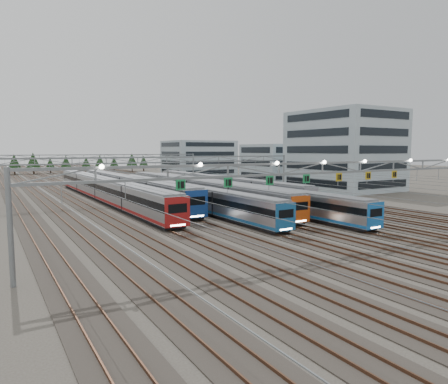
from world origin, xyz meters
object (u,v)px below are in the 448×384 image
train_e (226,191)px  gantry_near (323,170)px  gantry_far (104,160)px  depot_bldg_mid (275,163)px  train_d (194,190)px  train_f (219,185)px  depot_bldg_south (344,150)px  train_a (103,189)px  depot_bldg_north (199,158)px  gantry_mid (167,165)px  train_b (128,187)px  train_c (179,194)px

train_e → gantry_near: (-6.80, -29.80, 5.11)m
gantry_far → depot_bldg_mid: 48.51m
train_d → train_f: bearing=36.0°
depot_bldg_south → depot_bldg_mid: bearing=89.4°
depot_bldg_south → depot_bldg_mid: (0.28, 25.87, -3.66)m
train_a → depot_bldg_north: size_ratio=2.90×
depot_bldg_mid → depot_bldg_north: depot_bldg_north is taller
train_a → depot_bldg_mid: 57.27m
train_e → depot_bldg_north: (30.19, 68.79, 4.22)m
train_d → depot_bldg_south: depot_bldg_south is taller
train_f → gantry_far: (-11.25, 45.18, 4.31)m
train_a → gantry_near: bearing=-75.2°
gantry_far → train_d: bearing=-87.5°
gantry_near → gantry_mid: gantry_near is taller
train_d → gantry_far: bearing=92.5°
train_b → gantry_far: 43.51m
train_c → depot_bldg_south: 45.48m
gantry_mid → depot_bldg_mid: depot_bldg_mid is taller
train_d → depot_bldg_south: 40.69m
depot_bldg_north → train_d: bearing=-118.0°
train_e → train_f: train_f is taller
gantry_near → train_b: bearing=99.0°
train_b → train_d: size_ratio=1.00×
train_c → gantry_far: (2.25, 55.19, 4.38)m
train_e → depot_bldg_south: depot_bldg_south is taller
depot_bldg_mid → depot_bldg_north: size_ratio=0.73×
gantry_far → train_f: bearing=-76.0°
train_a → train_d: (13.50, -9.06, -0.10)m
train_d → depot_bldg_south: bearing=3.7°
depot_bldg_south → depot_bldg_north: bearing=94.9°
train_a → train_d: bearing=-33.9°
train_c → train_e: train_c is taller
gantry_far → depot_bldg_south: size_ratio=2.56×
train_c → train_d: 5.69m
train_c → train_f: 16.81m
train_a → train_d: 16.26m
gantry_far → depot_bldg_mid: depot_bldg_mid is taller
train_e → gantry_mid: size_ratio=1.10×
train_b → train_a: bearing=178.3°
train_c → gantry_far: bearing=87.7°
train_c → depot_bldg_north: (39.19, 68.67, 4.19)m
train_f → depot_bldg_north: depot_bldg_north is taller
train_e → depot_bldg_south: (35.52, 6.17, 7.05)m
train_a → depot_bldg_south: bearing=-6.9°
train_f → gantry_near: bearing=-105.8°
train_c → gantry_near: 30.43m
train_d → gantry_far: 51.94m
train_b → depot_bldg_south: depot_bldg_south is taller
train_c → gantry_mid: size_ratio=0.96×
train_f → gantry_near: gantry_near is taller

